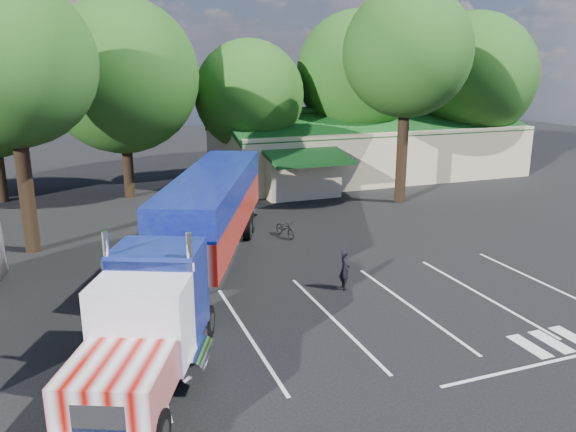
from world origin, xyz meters
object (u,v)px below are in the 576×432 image
object	(u,v)px
bicycle	(285,228)
silver_sedan	(320,179)
semi_truck	(201,227)
woman	(345,269)

from	to	relation	value
bicycle	silver_sedan	world-z (taller)	silver_sedan
semi_truck	silver_sedan	size ratio (longest dim) A/B	4.40
semi_truck	bicycle	bearing A→B (deg)	66.16
silver_sedan	semi_truck	bearing A→B (deg)	153.06
semi_truck	woman	xyz separation A→B (m)	(5.23, -2.50, -1.63)
woman	silver_sedan	world-z (taller)	woman
woman	bicycle	distance (m)	7.50
bicycle	silver_sedan	xyz separation A→B (m)	(6.39, 10.07, 0.30)
bicycle	semi_truck	bearing A→B (deg)	-148.86
semi_truck	woman	size ratio (longest dim) A/B	12.00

